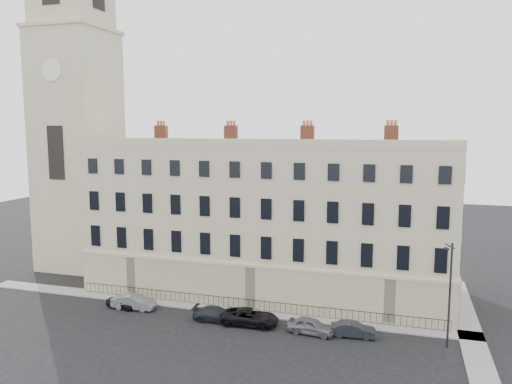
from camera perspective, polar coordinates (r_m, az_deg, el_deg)
ground at (r=41.20m, az=5.11°, el=-16.74°), size 160.00×160.00×0.00m
terrace at (r=51.47m, az=1.41°, el=-3.03°), size 36.22×12.22×17.00m
church_tower at (r=63.16m, az=-19.80°, el=8.66°), size 8.00×8.13×44.00m
pavement_terrace at (r=48.35m, az=-5.62°, el=-12.92°), size 48.00×2.00×0.12m
pavement_east_return at (r=48.21m, az=22.95°, el=-13.56°), size 2.00×24.00×0.12m
railings at (r=47.24m, az=-0.83°, el=-12.75°), size 35.00×0.04×0.96m
car_a at (r=49.43m, az=-15.07°, el=-12.10°), size 3.30×1.76×1.07m
car_b at (r=48.90m, az=-13.78°, el=-12.09°), size 4.19×1.63×1.36m
car_c at (r=44.96m, az=-4.50°, el=-13.76°), size 4.32×1.95×1.23m
car_d at (r=44.05m, az=-0.71°, el=-14.09°), size 5.05×2.49×1.38m
car_e at (r=42.55m, az=6.31°, el=-14.96°), size 4.08×2.00×1.34m
car_f at (r=42.52m, az=11.04°, el=-15.18°), size 3.75×1.57×1.21m
streetlamp at (r=41.18m, az=21.25°, el=-10.46°), size 0.74×1.71×8.23m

